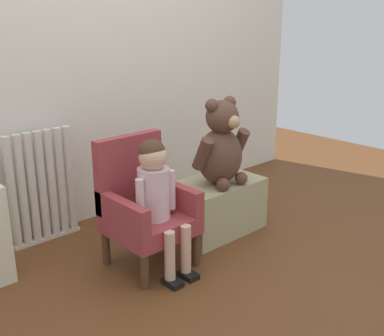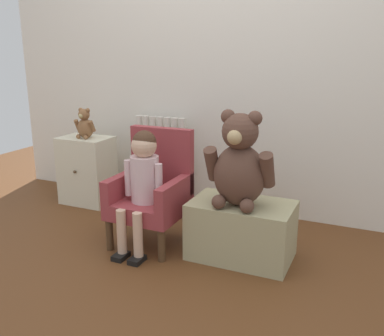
% 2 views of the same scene
% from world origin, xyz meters
% --- Properties ---
extents(ground_plane, '(6.00, 6.00, 0.00)m').
position_xyz_m(ground_plane, '(0.00, 0.00, 0.00)').
color(ground_plane, brown).
extents(back_wall, '(3.80, 0.05, 2.40)m').
position_xyz_m(back_wall, '(0.00, 1.29, 1.20)').
color(back_wall, silver).
rests_on(back_wall, ground_plane).
extents(radiator, '(0.43, 0.05, 0.69)m').
position_xyz_m(radiator, '(-0.50, 1.16, 0.34)').
color(radiator, silver).
rests_on(radiator, ground_plane).
extents(child_armchair, '(0.42, 0.42, 0.71)m').
position_xyz_m(child_armchair, '(-0.21, 0.53, 0.34)').
color(child_armchair, '#94353A').
rests_on(child_armchair, ground_plane).
extents(child_figure, '(0.25, 0.35, 0.73)m').
position_xyz_m(child_figure, '(-0.21, 0.41, 0.48)').
color(child_figure, beige).
rests_on(child_figure, ground_plane).
extents(low_bench, '(0.59, 0.36, 0.34)m').
position_xyz_m(low_bench, '(0.36, 0.54, 0.17)').
color(low_bench, tan).
rests_on(low_bench, ground_plane).
extents(large_teddy_bear, '(0.39, 0.27, 0.54)m').
position_xyz_m(large_teddy_bear, '(0.35, 0.49, 0.57)').
color(large_teddy_bear, brown).
rests_on(large_teddy_bear, low_bench).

